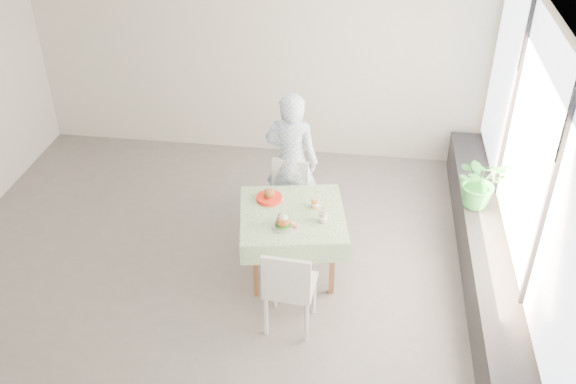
# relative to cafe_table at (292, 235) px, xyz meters

# --- Properties ---
(floor) EXTENTS (6.00, 6.00, 0.00)m
(floor) POSITION_rel_cafe_table_xyz_m (-0.81, 0.09, -0.46)
(floor) COLOR #5C5957
(floor) RESTS_ON ground
(ceiling) EXTENTS (6.00, 6.00, 0.00)m
(ceiling) POSITION_rel_cafe_table_xyz_m (-0.81, 0.09, 2.34)
(ceiling) COLOR white
(ceiling) RESTS_ON ground
(wall_back) EXTENTS (6.00, 0.02, 2.80)m
(wall_back) POSITION_rel_cafe_table_xyz_m (-0.81, 2.59, 0.94)
(wall_back) COLOR beige
(wall_back) RESTS_ON ground
(wall_front) EXTENTS (6.00, 0.02, 2.80)m
(wall_front) POSITION_rel_cafe_table_xyz_m (-0.81, -2.41, 0.94)
(wall_front) COLOR beige
(wall_front) RESTS_ON ground
(wall_right) EXTENTS (0.02, 5.00, 2.80)m
(wall_right) POSITION_rel_cafe_table_xyz_m (2.19, 0.09, 0.94)
(wall_right) COLOR beige
(wall_right) RESTS_ON ground
(window_pane) EXTENTS (0.01, 4.80, 2.18)m
(window_pane) POSITION_rel_cafe_table_xyz_m (2.16, 0.09, 1.19)
(window_pane) COLOR #D1E0F9
(window_pane) RESTS_ON ground
(window_ledge) EXTENTS (0.40, 4.80, 0.50)m
(window_ledge) POSITION_rel_cafe_table_xyz_m (1.99, 0.09, -0.21)
(window_ledge) COLOR black
(window_ledge) RESTS_ON ground
(cafe_table) EXTENTS (1.21, 1.21, 0.74)m
(cafe_table) POSITION_rel_cafe_table_xyz_m (0.00, 0.00, 0.00)
(cafe_table) COLOR brown
(cafe_table) RESTS_ON ground
(chair_far) EXTENTS (0.47, 0.47, 0.88)m
(chair_far) POSITION_rel_cafe_table_xyz_m (-0.15, 0.63, -0.19)
(chair_far) COLOR white
(chair_far) RESTS_ON ground
(chair_near) EXTENTS (0.48, 0.48, 0.95)m
(chair_near) POSITION_rel_cafe_table_xyz_m (0.09, -0.80, -0.17)
(chair_near) COLOR white
(chair_near) RESTS_ON ground
(diner) EXTENTS (0.65, 0.47, 1.66)m
(diner) POSITION_rel_cafe_table_xyz_m (-0.13, 0.87, 0.37)
(diner) COLOR #87B0D8
(diner) RESTS_ON ground
(main_dish) EXTENTS (0.28, 0.28, 0.15)m
(main_dish) POSITION_rel_cafe_table_xyz_m (-0.04, -0.24, 0.33)
(main_dish) COLOR white
(main_dish) RESTS_ON cafe_table
(juice_cup_orange) EXTENTS (0.09, 0.09, 0.24)m
(juice_cup_orange) POSITION_rel_cafe_table_xyz_m (0.22, 0.13, 0.34)
(juice_cup_orange) COLOR white
(juice_cup_orange) RESTS_ON cafe_table
(juice_cup_lemonade) EXTENTS (0.10, 0.10, 0.27)m
(juice_cup_lemonade) POSITION_rel_cafe_table_xyz_m (0.32, -0.09, 0.34)
(juice_cup_lemonade) COLOR white
(juice_cup_lemonade) RESTS_ON cafe_table
(second_dish) EXTENTS (0.27, 0.27, 0.13)m
(second_dish) POSITION_rel_cafe_table_xyz_m (-0.27, 0.21, 0.32)
(second_dish) COLOR red
(second_dish) RESTS_ON cafe_table
(potted_plant) EXTENTS (0.66, 0.61, 0.60)m
(potted_plant) POSITION_rel_cafe_table_xyz_m (1.93, 0.79, 0.34)
(potted_plant) COLOR #2C8430
(potted_plant) RESTS_ON window_ledge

